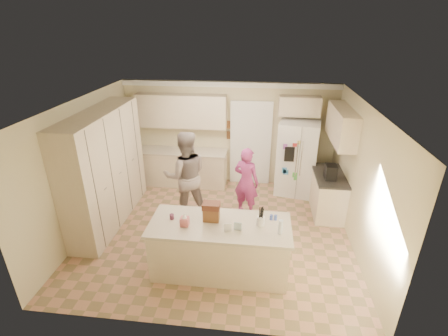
# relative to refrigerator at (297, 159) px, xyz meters

# --- Properties ---
(floor) EXTENTS (5.20, 4.60, 0.02)m
(floor) POSITION_rel_refrigerator_xyz_m (-1.68, -1.84, -0.91)
(floor) COLOR tan
(floor) RESTS_ON ground
(ceiling) EXTENTS (5.20, 4.60, 0.02)m
(ceiling) POSITION_rel_refrigerator_xyz_m (-1.68, -1.84, 1.71)
(ceiling) COLOR white
(ceiling) RESTS_ON wall_back
(wall_back) EXTENTS (5.20, 0.02, 2.60)m
(wall_back) POSITION_rel_refrigerator_xyz_m (-1.68, 0.47, 0.40)
(wall_back) COLOR beige
(wall_back) RESTS_ON ground
(wall_front) EXTENTS (5.20, 0.02, 2.60)m
(wall_front) POSITION_rel_refrigerator_xyz_m (-1.68, -4.15, 0.40)
(wall_front) COLOR beige
(wall_front) RESTS_ON ground
(wall_left) EXTENTS (0.02, 4.60, 2.60)m
(wall_left) POSITION_rel_refrigerator_xyz_m (-4.29, -1.84, 0.40)
(wall_left) COLOR beige
(wall_left) RESTS_ON ground
(wall_right) EXTENTS (0.02, 4.60, 2.60)m
(wall_right) POSITION_rel_refrigerator_xyz_m (0.93, -1.84, 0.40)
(wall_right) COLOR beige
(wall_right) RESTS_ON ground
(crown_back) EXTENTS (5.20, 0.08, 0.12)m
(crown_back) POSITION_rel_refrigerator_xyz_m (-1.68, 0.42, 1.63)
(crown_back) COLOR white
(crown_back) RESTS_ON wall_back
(pantry_bank) EXTENTS (0.60, 2.60, 2.35)m
(pantry_bank) POSITION_rel_refrigerator_xyz_m (-3.98, -1.64, 0.28)
(pantry_bank) COLOR beige
(pantry_bank) RESTS_ON floor
(back_base_cab) EXTENTS (2.20, 0.60, 0.88)m
(back_base_cab) POSITION_rel_refrigerator_xyz_m (-2.83, 0.16, -0.46)
(back_base_cab) COLOR beige
(back_base_cab) RESTS_ON floor
(back_countertop) EXTENTS (2.24, 0.63, 0.04)m
(back_countertop) POSITION_rel_refrigerator_xyz_m (-2.83, 0.15, 0.00)
(back_countertop) COLOR #BFB69E
(back_countertop) RESTS_ON back_base_cab
(back_upper_cab) EXTENTS (2.20, 0.35, 0.80)m
(back_upper_cab) POSITION_rel_refrigerator_xyz_m (-2.83, 0.28, 1.00)
(back_upper_cab) COLOR beige
(back_upper_cab) RESTS_ON wall_back
(doorway_opening) EXTENTS (0.90, 0.06, 2.10)m
(doorway_opening) POSITION_rel_refrigerator_xyz_m (-1.13, 0.44, 0.15)
(doorway_opening) COLOR black
(doorway_opening) RESTS_ON floor
(doorway_casing) EXTENTS (1.02, 0.03, 2.22)m
(doorway_casing) POSITION_rel_refrigerator_xyz_m (-1.13, 0.40, 0.15)
(doorway_casing) COLOR white
(doorway_casing) RESTS_ON floor
(wall_frame_upper) EXTENTS (0.15, 0.02, 0.20)m
(wall_frame_upper) POSITION_rel_refrigerator_xyz_m (-1.66, 0.43, 0.65)
(wall_frame_upper) COLOR brown
(wall_frame_upper) RESTS_ON wall_back
(wall_frame_lower) EXTENTS (0.15, 0.02, 0.20)m
(wall_frame_lower) POSITION_rel_refrigerator_xyz_m (-1.66, 0.43, 0.38)
(wall_frame_lower) COLOR brown
(wall_frame_lower) RESTS_ON wall_back
(refrigerator) EXTENTS (1.02, 0.86, 1.80)m
(refrigerator) POSITION_rel_refrigerator_xyz_m (0.00, 0.00, 0.00)
(refrigerator) COLOR white
(refrigerator) RESTS_ON floor
(fridge_seam) EXTENTS (0.02, 0.02, 1.78)m
(fridge_seam) POSITION_rel_refrigerator_xyz_m (0.00, -0.36, 0.00)
(fridge_seam) COLOR gray
(fridge_seam) RESTS_ON refrigerator
(fridge_dispenser) EXTENTS (0.22, 0.03, 0.35)m
(fridge_dispenser) POSITION_rel_refrigerator_xyz_m (-0.22, -0.37, 0.25)
(fridge_dispenser) COLOR black
(fridge_dispenser) RESTS_ON refrigerator
(fridge_handle_l) EXTENTS (0.02, 0.02, 0.85)m
(fridge_handle_l) POSITION_rel_refrigerator_xyz_m (-0.05, -0.37, 0.15)
(fridge_handle_l) COLOR silver
(fridge_handle_l) RESTS_ON refrigerator
(fridge_handle_r) EXTENTS (0.02, 0.02, 0.85)m
(fridge_handle_r) POSITION_rel_refrigerator_xyz_m (0.05, -0.37, 0.15)
(fridge_handle_r) COLOR silver
(fridge_handle_r) RESTS_ON refrigerator
(over_fridge_cab) EXTENTS (0.95, 0.35, 0.45)m
(over_fridge_cab) POSITION_rel_refrigerator_xyz_m (-0.03, 0.28, 1.20)
(over_fridge_cab) COLOR beige
(over_fridge_cab) RESTS_ON wall_back
(right_base_cab) EXTENTS (0.60, 1.20, 0.88)m
(right_base_cab) POSITION_rel_refrigerator_xyz_m (0.62, -0.84, -0.46)
(right_base_cab) COLOR beige
(right_base_cab) RESTS_ON floor
(right_countertop) EXTENTS (0.63, 1.24, 0.04)m
(right_countertop) POSITION_rel_refrigerator_xyz_m (0.61, -0.84, 0.00)
(right_countertop) COLOR #2D2B28
(right_countertop) RESTS_ON right_base_cab
(right_upper_cab) EXTENTS (0.35, 1.50, 0.70)m
(right_upper_cab) POSITION_rel_refrigerator_xyz_m (0.75, -0.64, 1.05)
(right_upper_cab) COLOR beige
(right_upper_cab) RESTS_ON wall_right
(coffee_maker) EXTENTS (0.22, 0.28, 0.30)m
(coffee_maker) POSITION_rel_refrigerator_xyz_m (0.57, -1.04, 0.17)
(coffee_maker) COLOR black
(coffee_maker) RESTS_ON right_countertop
(island_base) EXTENTS (2.20, 0.90, 0.88)m
(island_base) POSITION_rel_refrigerator_xyz_m (-1.48, -2.94, -0.46)
(island_base) COLOR beige
(island_base) RESTS_ON floor
(island_top) EXTENTS (2.28, 0.96, 0.05)m
(island_top) POSITION_rel_refrigerator_xyz_m (-1.48, -2.94, 0.00)
(island_top) COLOR #BFB69E
(island_top) RESTS_ON island_base
(utensil_crock) EXTENTS (0.13, 0.13, 0.15)m
(utensil_crock) POSITION_rel_refrigerator_xyz_m (-0.83, -2.89, 0.10)
(utensil_crock) COLOR white
(utensil_crock) RESTS_ON island_top
(tissue_box) EXTENTS (0.13, 0.13, 0.14)m
(tissue_box) POSITION_rel_refrigerator_xyz_m (-2.03, -3.04, 0.10)
(tissue_box) COLOR #D2686A
(tissue_box) RESTS_ON island_top
(tissue_plume) EXTENTS (0.08, 0.08, 0.08)m
(tissue_plume) POSITION_rel_refrigerator_xyz_m (-2.03, -3.04, 0.20)
(tissue_plume) COLOR white
(tissue_plume) RESTS_ON tissue_box
(dollhouse_body) EXTENTS (0.26, 0.18, 0.22)m
(dollhouse_body) POSITION_rel_refrigerator_xyz_m (-1.63, -2.84, 0.14)
(dollhouse_body) COLOR brown
(dollhouse_body) RESTS_ON island_top
(dollhouse_roof) EXTENTS (0.28, 0.20, 0.10)m
(dollhouse_roof) POSITION_rel_refrigerator_xyz_m (-1.63, -2.84, 0.30)
(dollhouse_roof) COLOR #592D1E
(dollhouse_roof) RESTS_ON dollhouse_body
(jam_jar) EXTENTS (0.07, 0.07, 0.09)m
(jam_jar) POSITION_rel_refrigerator_xyz_m (-2.28, -2.89, 0.07)
(jam_jar) COLOR #59263F
(jam_jar) RESTS_ON island_top
(greeting_card_a) EXTENTS (0.12, 0.06, 0.16)m
(greeting_card_a) POSITION_rel_refrigerator_xyz_m (-1.33, -3.14, 0.11)
(greeting_card_a) COLOR white
(greeting_card_a) RESTS_ON island_top
(greeting_card_b) EXTENTS (0.12, 0.05, 0.16)m
(greeting_card_b) POSITION_rel_refrigerator_xyz_m (-1.18, -3.09, 0.11)
(greeting_card_b) COLOR silver
(greeting_card_b) RESTS_ON island_top
(water_bottle) EXTENTS (0.07, 0.07, 0.24)m
(water_bottle) POSITION_rel_refrigerator_xyz_m (-0.53, -3.09, 0.14)
(water_bottle) COLOR silver
(water_bottle) RESTS_ON island_top
(shaker_salt) EXTENTS (0.05, 0.05, 0.09)m
(shaker_salt) POSITION_rel_refrigerator_xyz_m (-0.66, -2.72, 0.07)
(shaker_salt) COLOR #3A50B0
(shaker_salt) RESTS_ON island_top
(shaker_pepper) EXTENTS (0.05, 0.05, 0.09)m
(shaker_pepper) POSITION_rel_refrigerator_xyz_m (-0.59, -2.72, 0.07)
(shaker_pepper) COLOR #3A50B0
(shaker_pepper) RESTS_ON island_top
(teen_boy) EXTENTS (1.10, 0.97, 1.92)m
(teen_boy) POSITION_rel_refrigerator_xyz_m (-2.40, -1.33, 0.06)
(teen_boy) COLOR gray
(teen_boy) RESTS_ON floor
(teen_girl) EXTENTS (0.66, 0.55, 1.54)m
(teen_girl) POSITION_rel_refrigerator_xyz_m (-1.14, -1.10, -0.13)
(teen_girl) COLOR #AF3C87
(teen_girl) RESTS_ON floor
(fridge_magnets) EXTENTS (0.76, 0.02, 1.44)m
(fridge_magnets) POSITION_rel_refrigerator_xyz_m (0.00, -0.36, 0.00)
(fridge_magnets) COLOR tan
(fridge_magnets) RESTS_ON refrigerator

